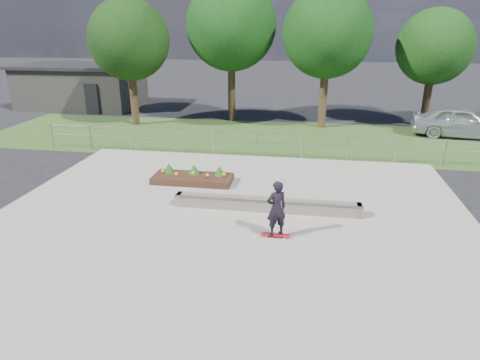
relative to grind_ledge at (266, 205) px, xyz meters
name	(u,v)px	position (x,y,z in m)	size (l,w,h in m)	color
ground	(225,232)	(-1.04, -1.61, -0.26)	(120.00, 120.00, 0.00)	black
grass_verge	(265,138)	(-1.04, 9.39, -0.25)	(30.00, 8.00, 0.02)	#2E4A1D
concrete_slab	(225,231)	(-1.04, -1.61, -0.23)	(15.00, 15.00, 0.06)	gray
fence	(257,141)	(-1.04, 5.89, 0.51)	(20.06, 0.06, 1.20)	#95999E
building	(82,86)	(-15.04, 16.38, 1.25)	(8.40, 5.40, 3.00)	#2A2825
tree_far_left	(129,40)	(-9.04, 11.39, 4.59)	(4.55, 4.55, 7.15)	#332014
tree_mid_left	(231,25)	(-3.54, 13.39, 5.34)	(5.25, 5.25, 8.25)	black
tree_mid_right	(328,33)	(1.96, 12.39, 4.97)	(4.90, 4.90, 7.70)	#382516
tree_far_right	(435,47)	(7.96, 13.89, 4.21)	(4.20, 4.20, 6.60)	black
grind_ledge	(266,205)	(0.00, 0.00, 0.00)	(6.00, 0.44, 0.43)	#645949
planter_bed	(193,177)	(-3.04, 2.23, -0.02)	(3.00, 1.20, 0.61)	black
skateboarder	(276,209)	(0.45, -1.78, 0.67)	(0.80, 0.62, 1.69)	silver
parked_car	(461,122)	(9.17, 11.25, 0.57)	(1.96, 4.88, 1.66)	#ACB3B6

